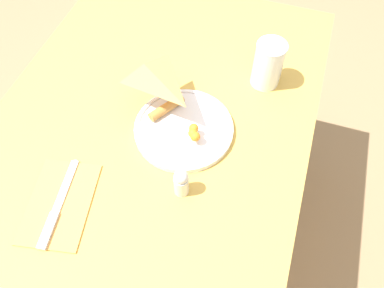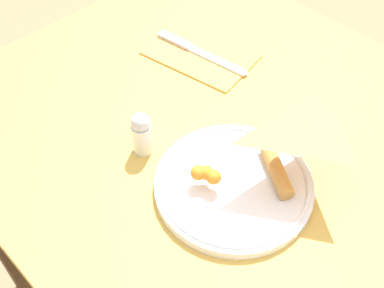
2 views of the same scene
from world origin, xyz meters
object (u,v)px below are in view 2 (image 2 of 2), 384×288
napkin_folded (201,54)px  salt_shaker (142,133)px  dining_table (263,196)px  butter_knife (196,50)px  plate_pizza (233,182)px

napkin_folded → salt_shaker: size_ratio=2.83×
dining_table → napkin_folded: 0.31m
butter_knife → salt_shaker: size_ratio=2.67×
dining_table → plate_pizza: bearing=-91.1°
salt_shaker → butter_knife: bearing=116.9°
dining_table → plate_pizza: plate_pizza is taller
butter_knife → salt_shaker: 0.28m
plate_pizza → salt_shaker: (-0.16, -0.05, 0.03)m
napkin_folded → butter_knife: 0.01m
napkin_folded → dining_table: bearing=-21.6°
dining_table → napkin_folded: (-0.27, 0.11, 0.11)m
dining_table → butter_knife: butter_knife is taller
plate_pizza → dining_table: bearing=88.9°
dining_table → butter_knife: bearing=159.5°
salt_shaker → dining_table: bearing=41.3°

